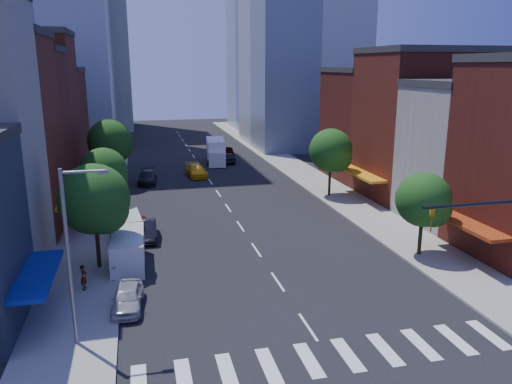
% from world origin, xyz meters
% --- Properties ---
extents(ground, '(220.00, 220.00, 0.00)m').
position_xyz_m(ground, '(0.00, 0.00, 0.00)').
color(ground, black).
rests_on(ground, ground).
extents(sidewalk_left, '(5.00, 120.00, 0.15)m').
position_xyz_m(sidewalk_left, '(-12.50, 40.00, 0.07)').
color(sidewalk_left, gray).
rests_on(sidewalk_left, ground).
extents(sidewalk_right, '(5.00, 120.00, 0.15)m').
position_xyz_m(sidewalk_right, '(12.50, 40.00, 0.07)').
color(sidewalk_right, gray).
rests_on(sidewalk_right, ground).
extents(crosswalk, '(19.00, 3.00, 0.01)m').
position_xyz_m(crosswalk, '(0.00, -3.00, 0.01)').
color(crosswalk, silver).
rests_on(crosswalk, ground).
extents(bldg_left_3, '(12.00, 8.00, 15.00)m').
position_xyz_m(bldg_left_3, '(-21.00, 29.00, 7.50)').
color(bldg_left_3, '#511C14').
rests_on(bldg_left_3, ground).
extents(bldg_left_4, '(12.00, 9.00, 17.00)m').
position_xyz_m(bldg_left_4, '(-21.00, 37.50, 8.50)').
color(bldg_left_4, maroon).
rests_on(bldg_left_4, ground).
extents(bldg_left_5, '(12.00, 10.00, 13.00)m').
position_xyz_m(bldg_left_5, '(-21.00, 47.00, 6.50)').
color(bldg_left_5, '#511C14').
rests_on(bldg_left_5, ground).
extents(bldg_right_1, '(12.00, 8.00, 12.00)m').
position_xyz_m(bldg_right_1, '(21.00, 15.00, 6.00)').
color(bldg_right_1, silver).
rests_on(bldg_right_1, ground).
extents(bldg_right_2, '(12.00, 10.00, 15.00)m').
position_xyz_m(bldg_right_2, '(21.00, 24.00, 7.50)').
color(bldg_right_2, maroon).
rests_on(bldg_right_2, ground).
extents(bldg_right_3, '(12.00, 10.00, 13.00)m').
position_xyz_m(bldg_right_3, '(21.00, 34.00, 6.50)').
color(bldg_right_3, '#511C14').
rests_on(bldg_right_3, ground).
extents(streetlight, '(2.25, 0.25, 9.00)m').
position_xyz_m(streetlight, '(-11.81, 1.00, 5.28)').
color(streetlight, slate).
rests_on(streetlight, sidewalk_left).
extents(tree_left_near, '(4.80, 4.80, 7.30)m').
position_xyz_m(tree_left_near, '(-11.35, 10.92, 4.87)').
color(tree_left_near, black).
rests_on(tree_left_near, sidewalk_left).
extents(tree_left_mid, '(4.20, 4.20, 6.65)m').
position_xyz_m(tree_left_mid, '(-11.35, 21.92, 4.53)').
color(tree_left_mid, black).
rests_on(tree_left_mid, sidewalk_left).
extents(tree_left_far, '(5.00, 5.00, 7.75)m').
position_xyz_m(tree_left_far, '(-11.35, 35.92, 5.20)').
color(tree_left_far, black).
rests_on(tree_left_far, sidewalk_left).
extents(tree_right_near, '(4.00, 4.00, 6.20)m').
position_xyz_m(tree_right_near, '(11.65, 7.92, 4.19)').
color(tree_right_near, black).
rests_on(tree_right_near, sidewalk_right).
extents(tree_right_far, '(4.60, 4.60, 7.20)m').
position_xyz_m(tree_right_far, '(11.65, 25.92, 4.86)').
color(tree_right_far, black).
rests_on(tree_right_far, sidewalk_right).
extents(parked_car_front, '(2.03, 4.26, 1.41)m').
position_xyz_m(parked_car_front, '(-9.50, 4.48, 0.70)').
color(parked_car_front, '#A9A8AD').
rests_on(parked_car_front, ground).
extents(parked_car_second, '(1.66, 4.63, 1.52)m').
position_xyz_m(parked_car_second, '(-8.12, 16.60, 0.76)').
color(parked_car_second, black).
rests_on(parked_car_second, ground).
extents(parked_car_third, '(3.09, 5.77, 1.54)m').
position_xyz_m(parked_car_third, '(-9.50, 17.21, 0.77)').
color(parked_car_third, '#999999').
rests_on(parked_car_third, ground).
extents(parked_car_rear, '(2.43, 5.28, 1.50)m').
position_xyz_m(parked_car_rear, '(-7.50, 36.82, 0.75)').
color(parked_car_rear, black).
rests_on(parked_car_rear, ground).
extents(cargo_van_near, '(2.36, 5.58, 2.36)m').
position_xyz_m(cargo_van_near, '(-9.50, 10.93, 1.17)').
color(cargo_van_near, silver).
rests_on(cargo_van_near, ground).
extents(cargo_van_far, '(2.23, 4.64, 1.91)m').
position_xyz_m(cargo_van_far, '(-9.49, 17.50, 0.94)').
color(cargo_van_far, silver).
rests_on(cargo_van_far, ground).
extents(taxi, '(2.74, 5.48, 1.53)m').
position_xyz_m(taxi, '(-1.34, 39.35, 0.76)').
color(taxi, yellow).
rests_on(taxi, ground).
extents(traffic_car_oncoming, '(1.96, 4.34, 1.38)m').
position_xyz_m(traffic_car_oncoming, '(4.13, 47.56, 0.69)').
color(traffic_car_oncoming, black).
rests_on(traffic_car_oncoming, ground).
extents(traffic_car_far, '(2.40, 4.94, 1.63)m').
position_xyz_m(traffic_car_far, '(5.17, 52.53, 0.81)').
color(traffic_car_far, '#999999').
rests_on(traffic_car_far, ground).
extents(box_truck, '(3.39, 8.64, 3.39)m').
position_xyz_m(box_truck, '(2.60, 47.95, 1.60)').
color(box_truck, white).
rests_on(box_truck, ground).
extents(pedestrian_near, '(0.49, 0.65, 1.61)m').
position_xyz_m(pedestrian_near, '(-12.17, 7.45, 0.96)').
color(pedestrian_near, '#999999').
rests_on(pedestrian_near, sidewalk_left).
extents(pedestrian_far, '(0.76, 0.92, 1.73)m').
position_xyz_m(pedestrian_far, '(-10.50, 8.53, 1.01)').
color(pedestrian_far, '#999999').
rests_on(pedestrian_far, sidewalk_left).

